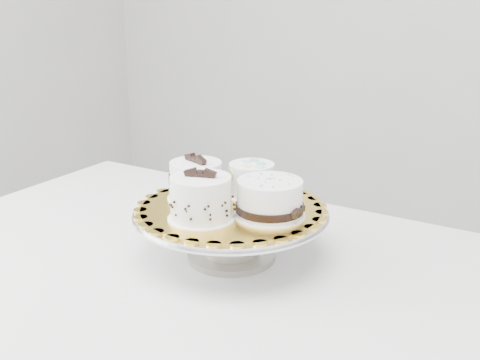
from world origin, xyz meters
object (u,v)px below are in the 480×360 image
Objects in this scene: table at (204,300)px; cake_dots at (252,179)px; cake_board at (231,208)px; cake_swirl at (201,199)px; cake_stand at (231,225)px; cake_banded at (196,182)px; cake_ribbon at (270,200)px.

cake_dots is (0.02, 0.13, 0.21)m from table.
cake_board is 0.09m from cake_swirl.
cake_stand is 0.11m from cake_banded.
cake_dots is at bearing 66.91° from cake_swirl.
cake_stand is 0.11m from cake_ribbon.
cake_stand is 0.10m from cake_dots.
cake_ribbon is at bearing 16.33° from cake_banded.
cake_banded is at bearing 132.57° from table.
table is 0.25m from cake_dots.
cake_ribbon is (0.17, 0.00, -0.00)m from cake_banded.
cake_stand is at bearing 66.97° from table.
cake_dots is (0.01, 0.15, -0.00)m from cake_swirl.
cake_banded is 0.11m from cake_dots.
cake_ribbon is at bearing 26.77° from table.
table is 10.79× the size of cake_banded.
table is 9.66× the size of cake_ribbon.
cake_banded is at bearing 178.95° from cake_board.
cake_ribbon is (0.09, 0.08, -0.01)m from cake_swirl.
cake_banded reaches higher than cake_stand.
cake_swirl reaches higher than table.
cake_board is 2.43× the size of cake_swirl.
cake_banded reaches higher than cake_ribbon.
cake_stand is 1.09× the size of cake_board.
table is 11.43× the size of cake_dots.
cake_stand is at bearing 15.20° from cake_banded.
cake_swirl is at bearing -148.55° from cake_ribbon.
cake_ribbon reaches higher than cake_board.
table is 9.62× the size of cake_swirl.
cake_board is 0.09m from cake_ribbon.
cake_board is 0.08m from cake_dots.
cake_dots is 0.85× the size of cake_ribbon.
cake_swirl is (-0.01, -0.08, 0.07)m from cake_stand.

